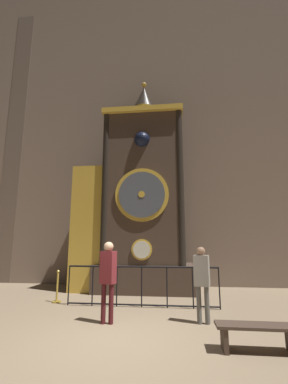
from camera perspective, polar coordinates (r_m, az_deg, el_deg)
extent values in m
plane|color=#847056|center=(5.59, -6.45, -30.03)|extent=(28.00, 28.00, 0.00)
cube|color=#7A6656|center=(12.83, 0.68, 16.48)|extent=(24.00, 0.30, 15.44)
cube|color=brown|center=(14.56, -26.70, 10.94)|extent=(0.90, 0.12, 13.89)
cube|color=#423328|center=(10.05, 0.00, -18.50)|extent=(3.66, 1.61, 0.99)
cube|color=#423328|center=(10.19, 0.00, 1.35)|extent=(2.93, 1.40, 6.00)
cube|color=gold|center=(11.07, -0.06, 16.31)|extent=(3.16, 1.54, 0.20)
cylinder|color=gold|center=(9.24, -0.52, -12.68)|extent=(0.73, 0.05, 0.73)
cylinder|color=silver|center=(9.21, -0.54, -12.69)|extent=(0.60, 0.03, 0.60)
cylinder|color=gold|center=(9.38, -0.50, -0.58)|extent=(1.98, 0.07, 1.98)
cylinder|color=#4C515B|center=(9.34, -0.53, -0.54)|extent=(1.70, 0.04, 1.70)
cylinder|color=gold|center=(9.32, -0.54, -0.51)|extent=(0.24, 0.03, 0.24)
cube|color=black|center=(10.47, -0.13, 10.61)|extent=(0.76, 0.42, 0.76)
sphere|color=black|center=(10.06, -0.42, 11.53)|extent=(0.61, 0.61, 0.61)
cylinder|color=black|center=(9.85, -8.59, 1.90)|extent=(0.26, 0.26, 6.00)
cylinder|color=black|center=(9.53, 8.05, 2.31)|extent=(0.26, 0.26, 6.00)
cylinder|color=gold|center=(11.27, 0.00, 17.20)|extent=(0.96, 0.96, 0.30)
cone|color=black|center=(11.60, 0.00, 20.10)|extent=(0.91, 0.91, 1.03)
sphere|color=gold|center=(11.94, 0.00, 22.72)|extent=(0.20, 0.20, 0.20)
cube|color=#4C3828|center=(10.47, -11.64, -7.75)|extent=(1.20, 1.19, 4.72)
cube|color=gold|center=(9.89, -12.73, -7.55)|extent=(1.26, 0.06, 4.72)
cylinder|color=black|center=(8.37, -16.37, -19.21)|extent=(0.04, 0.04, 1.12)
cylinder|color=black|center=(8.13, -11.36, -19.69)|extent=(0.04, 0.04, 1.12)
cylinder|color=black|center=(7.95, -6.06, -20.04)|extent=(0.04, 0.04, 1.12)
cylinder|color=black|center=(7.83, -0.53, -20.24)|extent=(0.04, 0.04, 1.12)
cylinder|color=black|center=(7.77, 5.13, -20.26)|extent=(0.04, 0.04, 1.12)
cylinder|color=black|center=(7.79, 10.81, -20.10)|extent=(0.04, 0.04, 1.12)
cylinder|color=black|center=(7.87, 16.40, -19.77)|extent=(0.04, 0.04, 1.12)
cylinder|color=black|center=(7.76, -0.52, -16.30)|extent=(4.35, 0.05, 0.05)
cylinder|color=black|center=(7.92, -0.54, -23.81)|extent=(4.35, 0.04, 0.04)
cylinder|color=#461518|center=(6.48, -9.00, -23.24)|extent=(0.11, 0.11, 0.87)
cylinder|color=#461518|center=(6.44, -7.32, -23.37)|extent=(0.11, 0.11, 0.87)
cube|color=maroon|center=(6.33, -7.96, -16.21)|extent=(0.39, 0.32, 0.74)
sphere|color=tan|center=(6.31, -7.85, -11.94)|extent=(0.23, 0.23, 0.23)
cylinder|color=#58554F|center=(6.54, 12.13, -23.30)|extent=(0.11, 0.11, 0.81)
cylinder|color=#58554F|center=(6.55, 13.84, -23.19)|extent=(0.11, 0.11, 0.81)
cube|color=gray|center=(6.42, 12.69, -16.66)|extent=(0.39, 0.31, 0.70)
sphere|color=#8C664C|center=(6.39, 12.53, -12.73)|extent=(0.20, 0.20, 0.20)
cylinder|color=#B28E33|center=(8.90, -18.89, -22.08)|extent=(0.28, 0.28, 0.04)
cylinder|color=#B28E33|center=(8.83, -18.72, -19.44)|extent=(0.06, 0.06, 0.87)
sphere|color=#B28E33|center=(8.76, -18.53, -16.40)|extent=(0.09, 0.09, 0.09)
cube|color=#423328|center=(5.31, 23.74, -25.59)|extent=(1.37, 0.40, 0.05)
cube|color=#423328|center=(5.26, 17.42, -28.65)|extent=(0.08, 0.36, 0.39)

